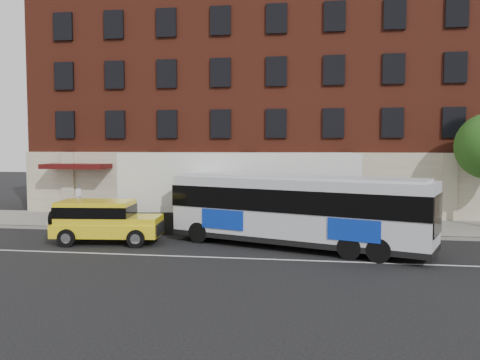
# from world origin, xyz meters

# --- Properties ---
(ground) EXTENTS (120.00, 120.00, 0.00)m
(ground) POSITION_xyz_m (0.00, 0.00, 0.00)
(ground) COLOR black
(ground) RESTS_ON ground
(sidewalk) EXTENTS (60.00, 6.00, 0.15)m
(sidewalk) POSITION_xyz_m (0.00, 9.00, 0.07)
(sidewalk) COLOR gray
(sidewalk) RESTS_ON ground
(kerb) EXTENTS (60.00, 0.25, 0.15)m
(kerb) POSITION_xyz_m (0.00, 6.00, 0.07)
(kerb) COLOR gray
(kerb) RESTS_ON ground
(lane_line) EXTENTS (60.00, 0.12, 0.01)m
(lane_line) POSITION_xyz_m (0.00, 0.50, 0.01)
(lane_line) COLOR silver
(lane_line) RESTS_ON ground
(building) EXTENTS (30.00, 12.10, 15.00)m
(building) POSITION_xyz_m (-0.01, 16.92, 7.58)
(building) COLOR maroon
(building) RESTS_ON sidewalk
(sign_pole) EXTENTS (0.30, 0.20, 2.50)m
(sign_pole) POSITION_xyz_m (-8.50, 6.15, 1.45)
(sign_pole) COLOR slate
(sign_pole) RESTS_ON ground
(city_bus) EXTENTS (12.01, 6.46, 3.25)m
(city_bus) POSITION_xyz_m (3.43, 2.95, 1.79)
(city_bus) COLOR silver
(city_bus) RESTS_ON ground
(yellow_suv) EXTENTS (5.33, 2.69, 2.00)m
(yellow_suv) POSITION_xyz_m (-5.67, 2.74, 1.15)
(yellow_suv) COLOR yellow
(yellow_suv) RESTS_ON ground
(shipping_container) EXTENTS (12.84, 4.71, 4.20)m
(shipping_container) POSITION_xyz_m (0.17, 7.24, 2.07)
(shipping_container) COLOR black
(shipping_container) RESTS_ON ground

